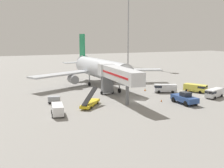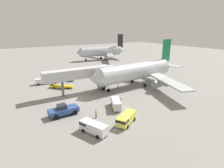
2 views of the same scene
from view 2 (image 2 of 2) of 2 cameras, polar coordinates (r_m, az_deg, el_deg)
The scene contains 15 objects.
ground_plane at distance 50.49m, azimuth -10.38°, elevation -4.48°, with size 300.00×300.00×0.00m, color gray.
airplane_at_gate at distance 60.49m, azimuth 7.97°, elevation 4.00°, with size 40.34×35.44×14.37m.
jet_bridge at distance 53.32m, azimuth -9.41°, elevation 2.94°, with size 3.77×19.25×7.32m.
pushback_tug at distance 41.66m, azimuth -14.77°, elevation -7.79°, with size 3.04×6.39×2.53m.
belt_loader_truck at distance 60.25m, azimuth -15.29°, elevation -0.47°, with size 5.93×6.95×3.41m.
service_van_rear_left at distance 37.08m, azimuth 4.34°, elevation -10.54°, with size 4.58×5.87×1.95m.
service_van_rear_right at distance 43.93m, azimuth 1.19°, elevation -5.85°, with size 5.71×4.05×2.07m.
service_van_mid_left at distance 66.27m, azimuth -20.45°, elevation 0.92°, with size 2.73×5.05×1.93m.
service_van_far_center at distance 34.21m, azimuth -5.88°, elevation -13.04°, with size 5.82×3.86×2.02m.
baggage_cart_near_right at distance 67.43m, azimuth -12.42°, elevation 1.62°, with size 2.78×2.02×1.48m.
ground_crew_worker_foreground at distance 39.45m, azimuth -4.95°, elevation -9.11°, with size 0.44×0.44×1.74m.
ground_crew_worker_midground at distance 56.86m, azimuth 1.88°, elevation -0.73°, with size 0.41×0.41×1.78m.
safety_cone_alpha at distance 48.84m, azimuth 2.79°, elevation -4.52°, with size 0.45×0.45×0.69m.
safety_cone_bravo at distance 46.01m, azimuth -11.90°, elevation -6.42°, with size 0.32×0.32×0.49m.
airplane_background at distance 110.72m, azimuth -3.03°, elevation 10.04°, with size 31.28×31.34×14.57m.
Camera 2 is at (43.99, -16.78, 18.24)m, focal length 29.63 mm.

